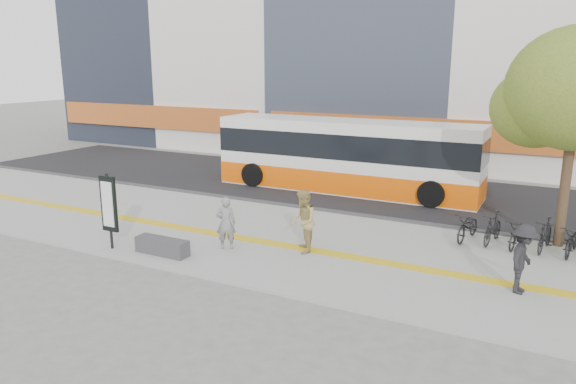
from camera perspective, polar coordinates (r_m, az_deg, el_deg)
The scene contains 13 objects.
ground at distance 14.95m, azimuth -2.51°, elevation -7.07°, with size 120.00×120.00×0.00m, color slate.
sidewalk at distance 16.18m, azimuth 0.14°, elevation -5.28°, with size 40.00×7.00×0.08m, color gray.
tactile_strip at distance 15.75m, azimuth -0.69°, elevation -5.65°, with size 40.00×0.45×0.01m, color gold.
street at distance 22.85m, azimuth 8.80°, elevation 0.16°, with size 40.00×8.00×0.06m, color black.
curb at distance 19.21m, azimuth 4.94°, elevation -2.18°, with size 40.00×0.25×0.14m, color #353537.
bench at distance 15.37m, azimuth -13.27°, elevation -5.65°, with size 1.60×0.45×0.45m, color #353537.
signboard at distance 15.92m, azimuth -18.58°, elevation -1.34°, with size 0.55×0.10×2.20m.
street_tree at distance 16.95m, azimuth 28.36°, elevation 9.43°, with size 4.40×3.80×6.31m.
bus at distance 22.43m, azimuth 6.20°, elevation 3.66°, with size 11.00×2.61×2.93m.
bicycle_row at distance 16.80m, azimuth 24.45°, elevation -4.08°, with size 4.26×1.69×0.94m.
seated_woman at distance 15.32m, azimuth -6.64°, elevation -3.30°, with size 0.56×0.37×1.53m, color black.
pedestrian_tan at distance 14.93m, azimuth 1.62°, elevation -3.15°, with size 0.87×0.68×1.78m, color tan.
pedestrian_dark at distance 13.46m, azimuth 23.77°, elevation -6.56°, with size 1.06×0.61×1.64m, color black.
Camera 1 is at (7.02, -12.11, 5.27)m, focal length 33.33 mm.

